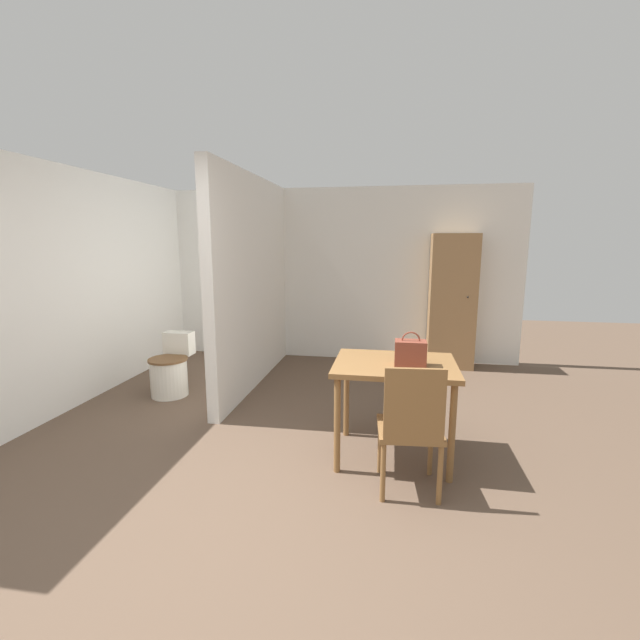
# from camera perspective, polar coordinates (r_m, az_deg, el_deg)

# --- Properties ---
(ground_plane) EXTENTS (16.00, 16.00, 0.00)m
(ground_plane) POSITION_cam_1_polar(r_m,az_deg,el_deg) (2.88, -14.38, -27.01)
(ground_plane) COLOR brown
(wall_back) EXTENTS (5.59, 0.12, 2.50)m
(wall_back) POSITION_cam_1_polar(r_m,az_deg,el_deg) (6.41, 0.73, 6.07)
(wall_back) COLOR white
(wall_back) RESTS_ON ground_plane
(wall_left) EXTENTS (0.12, 5.19, 2.50)m
(wall_left) POSITION_cam_1_polar(r_m,az_deg,el_deg) (5.37, -29.10, 3.92)
(wall_left) COLOR white
(wall_left) RESTS_ON ground_plane
(partition_wall) EXTENTS (0.12, 2.60, 2.50)m
(partition_wall) POSITION_cam_1_polar(r_m,az_deg,el_deg) (5.25, -8.91, 4.99)
(partition_wall) COLOR white
(partition_wall) RESTS_ON ground_plane
(dining_table) EXTENTS (0.95, 0.76, 0.79)m
(dining_table) POSITION_cam_1_polar(r_m,az_deg,el_deg) (3.47, 9.92, -7.23)
(dining_table) COLOR brown
(dining_table) RESTS_ON ground_plane
(wooden_chair) EXTENTS (0.47, 0.47, 0.95)m
(wooden_chair) POSITION_cam_1_polar(r_m,az_deg,el_deg) (3.05, 12.04, -13.53)
(wooden_chair) COLOR brown
(wooden_chair) RESTS_ON ground_plane
(toilet) EXTENTS (0.43, 0.58, 0.68)m
(toilet) POSITION_cam_1_polar(r_m,az_deg,el_deg) (5.22, -19.27, -6.39)
(toilet) COLOR silver
(toilet) RESTS_ON ground_plane
(handbag) EXTENTS (0.24, 0.15, 0.27)m
(handbag) POSITION_cam_1_polar(r_m,az_deg,el_deg) (3.36, 11.96, -4.29)
(handbag) COLOR brown
(handbag) RESTS_ON dining_table
(wooden_cabinet) EXTENTS (0.61, 0.40, 1.84)m
(wooden_cabinet) POSITION_cam_1_polar(r_m,az_deg,el_deg) (6.15, 17.20, 2.35)
(wooden_cabinet) COLOR #997047
(wooden_cabinet) RESTS_ON ground_plane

